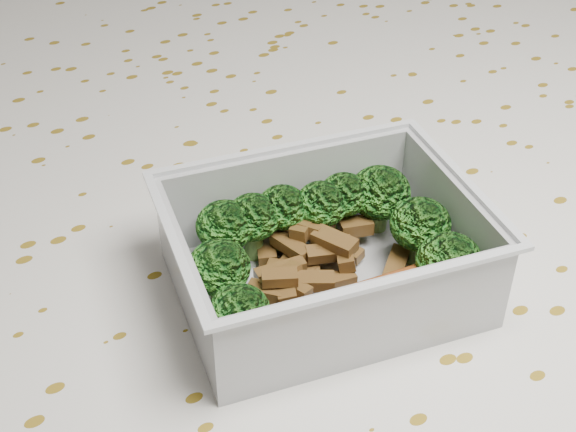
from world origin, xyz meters
TOP-DOWN VIEW (x-y plane):
  - dining_table at (0.00, 0.00)m, footprint 1.40×0.90m
  - tablecloth at (0.00, 0.00)m, footprint 1.46×0.96m
  - lunch_container at (-0.01, -0.05)m, footprint 0.19×0.16m
  - broccoli_florets at (-0.00, -0.03)m, footprint 0.15×0.12m
  - meat_pile at (-0.02, -0.04)m, footprint 0.11×0.08m
  - sausage at (-0.01, -0.08)m, footprint 0.14×0.04m

SIDE VIEW (x-z plane):
  - dining_table at x=0.00m, z-range 0.29..1.04m
  - tablecloth at x=0.00m, z-range 0.62..0.81m
  - meat_pile at x=-0.02m, z-range 0.76..0.78m
  - sausage at x=-0.01m, z-range 0.76..0.79m
  - lunch_container at x=-0.01m, z-range 0.75..0.80m
  - broccoli_florets at x=0.00m, z-range 0.76..0.81m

